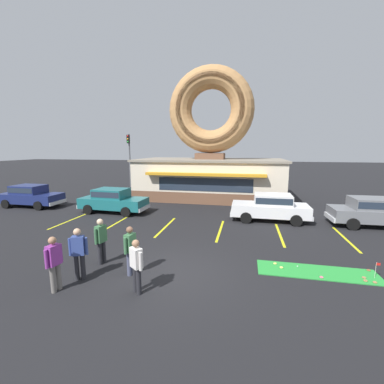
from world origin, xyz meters
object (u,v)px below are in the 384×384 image
(putting_flag_pin, at_px, (377,267))
(pedestrian_beanie_man, at_px, (101,239))
(trash_bin, at_px, (286,201))
(car_teal, at_px, (113,200))
(pedestrian_blue_sweater_man, at_px, (130,248))
(car_navy, at_px, (30,195))
(pedestrian_leather_jacket_man, at_px, (136,264))
(pedestrian_hooded_kid, at_px, (79,251))
(car_grey, at_px, (373,211))
(pedestrian_clipboard_woman, at_px, (54,261))
(traffic_light_pole, at_px, (129,153))
(golf_ball, at_px, (297,266))
(car_white, at_px, (271,206))

(putting_flag_pin, xyz_separation_m, pedestrian_beanie_man, (-9.49, -0.80, 0.52))
(trash_bin, bearing_deg, car_teal, -161.45)
(pedestrian_blue_sweater_man, bearing_deg, trash_bin, 60.44)
(car_navy, bearing_deg, pedestrian_blue_sweater_man, -34.52)
(putting_flag_pin, xyz_separation_m, pedestrian_leather_jacket_man, (-7.37, -2.39, 0.48))
(car_navy, bearing_deg, pedestrian_hooded_kid, -40.47)
(car_navy, distance_m, car_teal, 6.82)
(pedestrian_hooded_kid, bearing_deg, car_grey, 35.10)
(pedestrian_beanie_man, bearing_deg, pedestrian_blue_sweater_man, -21.25)
(pedestrian_blue_sweater_man, height_order, trash_bin, pedestrian_blue_sweater_man)
(car_grey, distance_m, trash_bin, 5.56)
(pedestrian_clipboard_woman, bearing_deg, pedestrian_blue_sweater_man, 39.32)
(car_grey, distance_m, pedestrian_beanie_man, 14.10)
(pedestrian_clipboard_woman, relative_size, traffic_light_pole, 0.29)
(pedestrian_leather_jacket_man, xyz_separation_m, traffic_light_pole, (-9.50, 19.64, 2.79))
(pedestrian_blue_sweater_man, height_order, pedestrian_leather_jacket_man, pedestrian_blue_sweater_man)
(golf_ball, height_order, traffic_light_pole, traffic_light_pole)
(putting_flag_pin, height_order, traffic_light_pole, traffic_light_pole)
(golf_ball, height_order, car_grey, car_grey)
(putting_flag_pin, bearing_deg, golf_ball, 171.74)
(putting_flag_pin, distance_m, traffic_light_pole, 24.35)
(pedestrian_beanie_man, bearing_deg, putting_flag_pin, 4.81)
(trash_bin, height_order, traffic_light_pole, traffic_light_pole)
(car_white, distance_m, pedestrian_hooded_kid, 10.90)
(golf_ball, relative_size, putting_flag_pin, 0.08)
(car_white, bearing_deg, pedestrian_clipboard_woman, -126.85)
(golf_ball, distance_m, car_white, 6.27)
(car_white, distance_m, traffic_light_pole, 17.89)
(car_navy, bearing_deg, car_white, -0.66)
(car_teal, xyz_separation_m, pedestrian_leather_jacket_man, (5.64, -8.83, 0.05))
(car_teal, relative_size, car_white, 1.01)
(car_white, height_order, pedestrian_leather_jacket_man, pedestrian_leather_jacket_man)
(trash_bin, bearing_deg, pedestrian_clipboard_woman, -122.58)
(car_teal, bearing_deg, car_white, 0.61)
(pedestrian_clipboard_woman, bearing_deg, car_navy, 136.39)
(pedestrian_hooded_kid, relative_size, trash_bin, 1.79)
(car_navy, bearing_deg, pedestrian_beanie_man, -36.10)
(putting_flag_pin, relative_size, pedestrian_beanie_man, 0.32)
(car_grey, xyz_separation_m, pedestrian_blue_sweater_man, (-10.64, -7.85, 0.07))
(putting_flag_pin, distance_m, car_navy, 20.94)
(putting_flag_pin, relative_size, car_navy, 0.12)
(car_grey, height_order, pedestrian_hooded_kid, pedestrian_hooded_kid)
(pedestrian_leather_jacket_man, height_order, pedestrian_clipboard_woman, pedestrian_clipboard_woman)
(golf_ball, bearing_deg, pedestrian_beanie_man, -170.86)
(golf_ball, bearing_deg, pedestrian_hooded_kid, -161.65)
(traffic_light_pole, bearing_deg, golf_ball, -49.37)
(car_grey, xyz_separation_m, pedestrian_hooded_kid, (-12.13, -8.53, 0.10))
(pedestrian_hooded_kid, distance_m, pedestrian_clipboard_woman, 0.81)
(pedestrian_blue_sweater_man, bearing_deg, pedestrian_leather_jacket_man, -56.61)
(car_teal, distance_m, car_white, 10.19)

